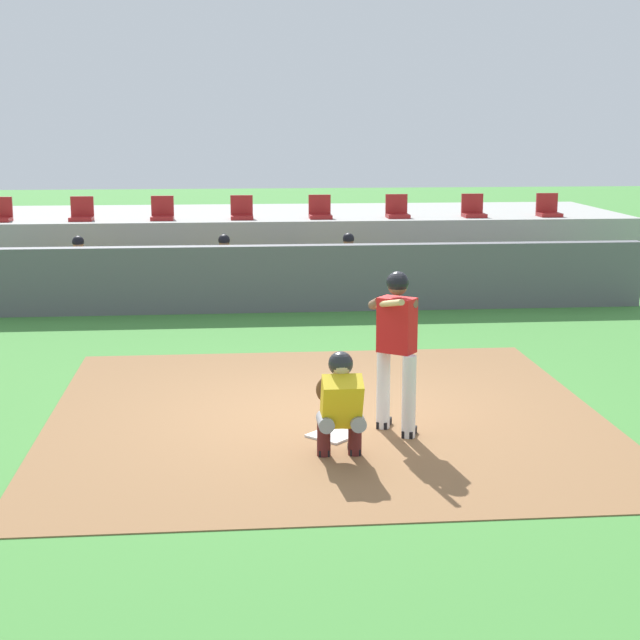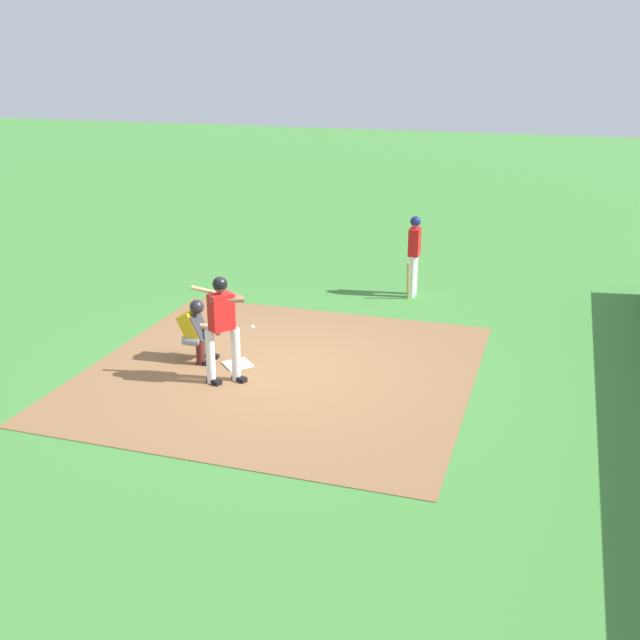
# 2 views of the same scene
# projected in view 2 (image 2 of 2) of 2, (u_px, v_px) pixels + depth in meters

# --- Properties ---
(ground_plane) EXTENTS (80.00, 80.00, 0.00)m
(ground_plane) POSITION_uv_depth(u_px,v_px,m) (281.00, 371.00, 13.10)
(ground_plane) COLOR #428438
(dirt_infield) EXTENTS (6.40, 6.40, 0.01)m
(dirt_infield) POSITION_uv_depth(u_px,v_px,m) (281.00, 371.00, 13.10)
(dirt_infield) COLOR olive
(dirt_infield) RESTS_ON ground
(home_plate) EXTENTS (0.62, 0.62, 0.02)m
(home_plate) POSITION_uv_depth(u_px,v_px,m) (238.00, 364.00, 13.32)
(home_plate) COLOR white
(home_plate) RESTS_ON dirt_infield
(batter_at_plate) EXTENTS (0.52, 0.91, 1.80)m
(batter_at_plate) POSITION_uv_depth(u_px,v_px,m) (222.00, 323.00, 12.34)
(batter_at_plate) COLOR silver
(batter_at_plate) RESTS_ON ground
(catcher_crouched) EXTENTS (0.48, 1.39, 1.13)m
(catcher_crouched) POSITION_uv_depth(u_px,v_px,m) (199.00, 328.00, 13.34)
(catcher_crouched) COLOR gray
(catcher_crouched) RESTS_ON ground
(on_deck_batter) EXTENTS (0.58, 0.23, 1.79)m
(on_deck_batter) POSITION_uv_depth(u_px,v_px,m) (414.00, 251.00, 16.74)
(on_deck_batter) COLOR silver
(on_deck_batter) RESTS_ON ground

